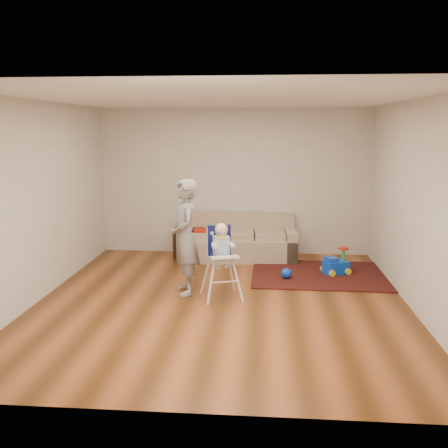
# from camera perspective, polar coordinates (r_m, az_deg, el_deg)

# --- Properties ---
(ground) EXTENTS (5.50, 5.50, 0.00)m
(ground) POSITION_cam_1_polar(r_m,az_deg,el_deg) (6.91, -0.27, -8.80)
(ground) COLOR #4A270D
(ground) RESTS_ON ground
(room_envelope) EXTENTS (5.04, 5.52, 2.72)m
(room_envelope) POSITION_cam_1_polar(r_m,az_deg,el_deg) (7.04, 0.08, 7.20)
(room_envelope) COLOR beige
(room_envelope) RESTS_ON ground
(sofa) EXTENTS (2.09, 0.95, 0.79)m
(sofa) POSITION_cam_1_polar(r_m,az_deg,el_deg) (9.00, 1.66, -1.51)
(sofa) COLOR gray
(sofa) RESTS_ON ground
(side_table) EXTENTS (0.53, 0.53, 0.53)m
(side_table) POSITION_cam_1_polar(r_m,az_deg,el_deg) (9.25, -3.99, -2.03)
(side_table) COLOR black
(side_table) RESTS_ON ground
(area_rug) EXTENTS (2.23, 1.69, 0.02)m
(area_rug) POSITION_cam_1_polar(r_m,az_deg,el_deg) (8.24, 11.06, -5.67)
(area_rug) COLOR black
(area_rug) RESTS_ON ground
(ride_on_toy) EXTENTS (0.47, 0.41, 0.42)m
(ride_on_toy) POSITION_cam_1_polar(r_m,az_deg,el_deg) (8.26, 12.69, -4.11)
(ride_on_toy) COLOR blue
(ride_on_toy) RESTS_ON area_rug
(toy_ball) EXTENTS (0.16, 0.16, 0.16)m
(toy_ball) POSITION_cam_1_polar(r_m,az_deg,el_deg) (7.90, 7.13, -5.61)
(toy_ball) COLOR blue
(toy_ball) RESTS_ON area_rug
(high_chair) EXTENTS (0.62, 0.62, 1.07)m
(high_chair) POSITION_cam_1_polar(r_m,az_deg,el_deg) (6.90, -0.30, -4.37)
(high_chair) COLOR silver
(high_chair) RESTS_ON ground
(adult) EXTENTS (0.56, 0.69, 1.64)m
(adult) POSITION_cam_1_polar(r_m,az_deg,el_deg) (7.04, -4.48, -1.52)
(adult) COLOR gray
(adult) RESTS_ON ground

